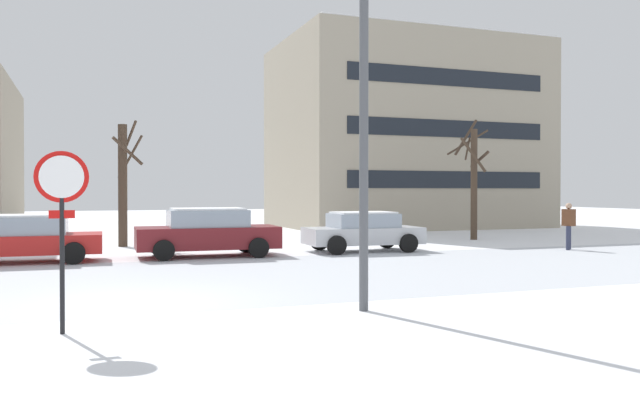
{
  "coord_description": "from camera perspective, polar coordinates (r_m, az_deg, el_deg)",
  "views": [
    {
      "loc": [
        -0.74,
        -12.13,
        2.1
      ],
      "look_at": [
        5.56,
        4.97,
        1.84
      ],
      "focal_mm": 36.01,
      "sensor_mm": 36.0,
      "label": 1
    }
  ],
  "objects": [
    {
      "name": "stop_sign",
      "position": [
        10.13,
        -21.97,
        -0.46
      ],
      "size": [
        0.76,
        0.11,
        2.69
      ],
      "color": "black",
      "rests_on": "ground"
    },
    {
      "name": "tree_far_right",
      "position": [
        25.29,
        -17.08,
        1.51
      ],
      "size": [
        1.21,
        1.53,
        4.77
      ],
      "color": "#423326",
      "rests_on": "ground"
    },
    {
      "name": "ground_plane",
      "position": [
        12.33,
        -16.7,
        -9.03
      ],
      "size": [
        120.0,
        120.0,
        0.0
      ],
      "primitive_type": "plane",
      "color": "white"
    },
    {
      "name": "parked_car_red",
      "position": [
        20.65,
        -24.91,
        -3.1
      ],
      "size": [
        4.45,
        2.13,
        1.41
      ],
      "color": "red",
      "rests_on": "ground"
    },
    {
      "name": "building_far_right",
      "position": [
        39.14,
        7.44,
        5.7
      ],
      "size": [
        14.59,
        10.32,
        10.88
      ],
      "color": "#9E937F",
      "rests_on": "ground"
    },
    {
      "name": "tree_far_mid",
      "position": [
        28.45,
        13.47,
        1.96
      ],
      "size": [
        1.94,
        1.96,
        5.26
      ],
      "color": "#423326",
      "rests_on": "ground"
    },
    {
      "name": "road_surface",
      "position": [
        15.54,
        -17.44,
        -6.99
      ],
      "size": [
        80.0,
        8.5,
        0.0
      ],
      "color": "silver",
      "rests_on": "ground"
    },
    {
      "name": "parked_car_silver",
      "position": [
        22.34,
        3.85,
        -2.77
      ],
      "size": [
        4.06,
        2.1,
        1.38
      ],
      "color": "silver",
      "rests_on": "ground"
    },
    {
      "name": "street_lamp",
      "position": [
        11.49,
        5.34,
        9.48
      ],
      "size": [
        1.86,
        0.36,
        6.33
      ],
      "color": "#4C4F54",
      "rests_on": "ground"
    },
    {
      "name": "pedestrian_crossing",
      "position": [
        24.54,
        21.23,
        -1.88
      ],
      "size": [
        0.39,
        0.44,
        1.67
      ],
      "color": "#2D334C",
      "rests_on": "ground"
    },
    {
      "name": "parked_car_maroon",
      "position": [
        20.84,
        -9.97,
        -2.82
      ],
      "size": [
        4.5,
        2.23,
        1.56
      ],
      "color": "maroon",
      "rests_on": "ground"
    }
  ]
}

